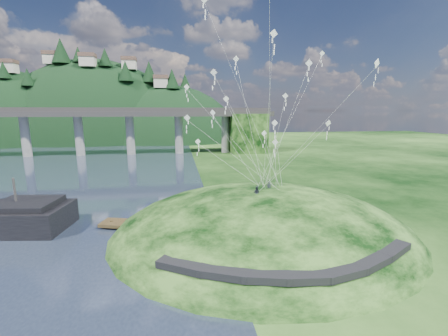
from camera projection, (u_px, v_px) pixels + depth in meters
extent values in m
plane|color=black|center=(196.00, 244.00, 31.93)|extent=(320.00, 320.00, 0.00)
ellipsoid|color=black|center=(263.00, 244.00, 35.37)|extent=(36.00, 32.00, 13.00)
cube|color=black|center=(183.00, 265.00, 23.56)|extent=(4.32, 3.62, 0.71)
cube|color=black|center=(223.00, 272.00, 22.41)|extent=(4.10, 2.97, 0.61)
cube|color=black|center=(266.00, 276.00, 21.89)|extent=(3.85, 2.37, 0.62)
cube|color=black|center=(307.00, 276.00, 21.92)|extent=(3.62, 1.83, 0.66)
cube|color=black|center=(344.00, 271.00, 22.57)|extent=(3.82, 2.27, 0.68)
cube|color=black|center=(372.00, 261.00, 23.93)|extent=(4.11, 2.97, 0.71)
cube|color=black|center=(392.00, 249.00, 25.89)|extent=(4.26, 3.43, 0.66)
cube|color=#2D2B2B|center=(14.00, 114.00, 89.80)|extent=(160.00, 9.00, 1.60)
cube|color=#2D2B2B|center=(13.00, 109.00, 89.54)|extent=(160.00, 0.40, 1.20)
cube|color=#2D2B2B|center=(20.00, 109.00, 93.71)|extent=(160.00, 0.40, 1.20)
cylinder|color=gray|center=(25.00, 136.00, 91.40)|extent=(2.60, 2.60, 13.00)
cylinder|color=gray|center=(79.00, 135.00, 93.76)|extent=(2.60, 2.60, 13.00)
cylinder|color=gray|center=(130.00, 134.00, 96.12)|extent=(2.60, 2.60, 13.00)
cylinder|color=gray|center=(179.00, 134.00, 98.48)|extent=(2.60, 2.60, 13.00)
cylinder|color=gray|center=(225.00, 133.00, 100.84)|extent=(2.60, 2.60, 13.00)
cube|color=black|center=(247.00, 133.00, 101.98)|extent=(12.00, 11.00, 13.00)
ellipsoid|color=black|center=(10.00, 159.00, 138.00)|extent=(84.00, 60.00, 80.00)
ellipsoid|color=black|center=(100.00, 151.00, 149.23)|extent=(96.00, 68.00, 88.00)
ellipsoid|color=black|center=(171.00, 160.00, 147.55)|extent=(76.00, 56.00, 72.00)
cone|color=black|center=(3.00, 70.00, 119.58)|extent=(5.08, 5.08, 6.69)
cone|color=black|center=(28.00, 77.00, 120.58)|extent=(5.29, 5.29, 6.96)
cone|color=black|center=(61.00, 51.00, 128.18)|extent=(8.01, 8.01, 10.54)
cone|color=black|center=(78.00, 54.00, 128.96)|extent=(4.97, 4.97, 6.54)
cone|color=black|center=(105.00, 57.00, 128.96)|extent=(5.83, 5.83, 7.67)
cone|color=black|center=(125.00, 71.00, 126.66)|extent=(6.47, 6.47, 8.51)
cone|color=black|center=(149.00, 72.00, 134.65)|extent=(7.13, 7.13, 9.38)
cone|color=black|center=(172.00, 79.00, 132.01)|extent=(6.56, 6.56, 8.63)
cone|color=black|center=(185.00, 81.00, 138.37)|extent=(4.88, 4.88, 6.42)
cube|color=beige|center=(8.00, 68.00, 124.06)|extent=(6.00, 5.00, 4.00)
cube|color=brown|center=(8.00, 61.00, 123.56)|extent=(6.40, 5.40, 1.60)
cube|color=beige|center=(52.00, 60.00, 131.28)|extent=(6.00, 5.00, 4.00)
cube|color=brown|center=(51.00, 53.00, 130.78)|extent=(6.40, 5.40, 1.60)
cube|color=beige|center=(88.00, 62.00, 126.43)|extent=(6.00, 5.00, 4.00)
cube|color=brown|center=(87.00, 55.00, 125.92)|extent=(6.40, 5.40, 1.60)
cube|color=beige|center=(129.00, 65.00, 134.71)|extent=(6.00, 5.00, 4.00)
cube|color=brown|center=(129.00, 59.00, 134.20)|extent=(6.40, 5.40, 1.60)
cube|color=beige|center=(161.00, 83.00, 132.58)|extent=(6.00, 5.00, 4.00)
cube|color=brown|center=(161.00, 77.00, 132.07)|extent=(6.40, 5.40, 1.60)
cube|color=black|center=(26.00, 204.00, 35.14)|extent=(7.37, 6.42, 0.67)
cylinder|color=#2D2B2B|center=(15.00, 192.00, 34.85)|extent=(0.27, 0.27, 3.33)
cube|color=#362916|center=(164.00, 225.00, 35.72)|extent=(15.71, 6.72, 0.39)
cylinder|color=#362916|center=(112.00, 225.00, 36.60)|extent=(0.34, 0.34, 1.12)
cylinder|color=#362916|center=(138.00, 226.00, 36.19)|extent=(0.34, 0.34, 1.12)
cylinder|color=#362916|center=(165.00, 228.00, 35.77)|extent=(0.34, 0.34, 1.12)
cylinder|color=#362916|center=(192.00, 229.00, 35.35)|extent=(0.34, 0.34, 1.12)
cylinder|color=#362916|center=(220.00, 230.00, 34.93)|extent=(0.34, 0.34, 1.12)
imported|color=#262A33|center=(269.00, 181.00, 35.47)|extent=(0.63, 0.47, 1.55)
imported|color=#262A33|center=(257.00, 186.00, 33.18)|extent=(0.94, 0.91, 1.52)
cube|color=white|center=(285.00, 96.00, 36.92)|extent=(0.69, 0.31, 0.73)
cube|color=white|center=(285.00, 100.00, 37.01)|extent=(0.10, 0.04, 0.42)
cube|color=white|center=(285.00, 104.00, 37.11)|extent=(0.10, 0.04, 0.42)
cube|color=white|center=(285.00, 109.00, 37.21)|extent=(0.10, 0.04, 0.42)
cube|color=white|center=(275.00, 123.00, 38.88)|extent=(0.72, 0.56, 0.86)
cube|color=white|center=(275.00, 128.00, 39.00)|extent=(0.11, 0.07, 0.50)
cube|color=white|center=(274.00, 132.00, 39.11)|extent=(0.11, 0.07, 0.50)
cube|color=white|center=(274.00, 137.00, 39.23)|extent=(0.11, 0.07, 0.50)
cube|color=white|center=(214.00, 72.00, 29.61)|extent=(0.69, 0.26, 0.68)
cube|color=white|center=(214.00, 78.00, 29.71)|extent=(0.09, 0.02, 0.41)
cube|color=white|center=(214.00, 83.00, 29.80)|extent=(0.09, 0.02, 0.41)
cube|color=white|center=(214.00, 88.00, 29.90)|extent=(0.09, 0.02, 0.41)
cube|color=white|center=(226.00, 99.00, 35.09)|extent=(0.74, 0.20, 0.73)
cube|color=white|center=(226.00, 103.00, 35.19)|extent=(0.10, 0.04, 0.43)
cube|color=white|center=(226.00, 108.00, 35.29)|extent=(0.10, 0.04, 0.43)
cube|color=white|center=(226.00, 112.00, 35.39)|extent=(0.10, 0.04, 0.43)
cube|color=white|center=(204.00, 5.00, 30.28)|extent=(0.11, 0.03, 0.48)
cube|color=white|center=(204.00, 12.00, 30.39)|extent=(0.11, 0.03, 0.48)
cube|color=white|center=(204.00, 18.00, 30.50)|extent=(0.11, 0.03, 0.48)
cube|color=white|center=(309.00, 63.00, 32.57)|extent=(0.66, 0.52, 0.78)
cube|color=white|center=(309.00, 69.00, 32.67)|extent=(0.10, 0.06, 0.47)
cube|color=white|center=(308.00, 74.00, 32.78)|extent=(0.10, 0.06, 0.47)
cube|color=white|center=(308.00, 79.00, 32.89)|extent=(0.10, 0.06, 0.47)
cube|color=white|center=(198.00, 142.00, 39.80)|extent=(0.74, 0.35, 0.78)
cube|color=white|center=(198.00, 146.00, 39.90)|extent=(0.10, 0.07, 0.46)
cube|color=white|center=(198.00, 150.00, 40.01)|extent=(0.10, 0.07, 0.46)
cube|color=white|center=(198.00, 154.00, 40.11)|extent=(0.10, 0.07, 0.46)
cube|color=white|center=(187.00, 118.00, 36.13)|extent=(0.78, 0.27, 0.76)
cube|color=white|center=(187.00, 122.00, 36.24)|extent=(0.10, 0.04, 0.45)
cube|color=white|center=(187.00, 127.00, 36.34)|extent=(0.10, 0.04, 0.45)
cube|color=white|center=(187.00, 132.00, 36.44)|extent=(0.10, 0.04, 0.45)
cube|color=white|center=(377.00, 63.00, 25.07)|extent=(0.72, 0.43, 0.80)
cube|color=white|center=(376.00, 70.00, 25.18)|extent=(0.09, 0.08, 0.47)
cube|color=white|center=(376.00, 77.00, 25.29)|extent=(0.09, 0.08, 0.47)
cube|color=white|center=(375.00, 84.00, 25.40)|extent=(0.09, 0.08, 0.47)
cube|color=white|center=(236.00, 59.00, 39.08)|extent=(0.79, 0.32, 0.80)
cube|color=white|center=(236.00, 64.00, 39.19)|extent=(0.11, 0.03, 0.48)
cube|color=white|center=(236.00, 68.00, 39.30)|extent=(0.11, 0.03, 0.48)
cube|color=white|center=(236.00, 73.00, 39.41)|extent=(0.11, 0.03, 0.48)
cube|color=white|center=(274.00, 34.00, 26.21)|extent=(0.74, 0.18, 0.74)
cube|color=white|center=(274.00, 40.00, 26.31)|extent=(0.10, 0.05, 0.43)
cube|color=white|center=(273.00, 46.00, 26.41)|extent=(0.10, 0.05, 0.43)
cube|color=white|center=(273.00, 53.00, 26.51)|extent=(0.10, 0.05, 0.43)
cube|color=white|center=(187.00, 87.00, 36.93)|extent=(0.71, 0.24, 0.72)
cube|color=white|center=(187.00, 91.00, 37.02)|extent=(0.09, 0.06, 0.42)
cube|color=white|center=(187.00, 96.00, 37.12)|extent=(0.09, 0.06, 0.42)
cube|color=white|center=(187.00, 100.00, 37.22)|extent=(0.09, 0.06, 0.42)
cube|color=white|center=(275.00, 142.00, 38.05)|extent=(0.78, 0.27, 0.79)
cube|color=white|center=(275.00, 146.00, 38.15)|extent=(0.10, 0.03, 0.46)
cube|color=white|center=(275.00, 151.00, 38.26)|extent=(0.10, 0.03, 0.46)
cube|color=white|center=(275.00, 155.00, 38.37)|extent=(0.10, 0.03, 0.46)
cube|color=white|center=(213.00, 113.00, 39.40)|extent=(0.63, 0.60, 0.81)
cube|color=white|center=(213.00, 117.00, 39.51)|extent=(0.10, 0.07, 0.48)
cube|color=white|center=(213.00, 122.00, 39.62)|extent=(0.10, 0.07, 0.48)
cube|color=white|center=(213.00, 126.00, 39.73)|extent=(0.10, 0.07, 0.48)
cube|color=white|center=(328.00, 123.00, 37.07)|extent=(0.83, 0.28, 0.83)
cube|color=white|center=(328.00, 128.00, 37.18)|extent=(0.10, 0.08, 0.50)
cube|color=white|center=(328.00, 133.00, 37.30)|extent=(0.10, 0.08, 0.50)
cube|color=white|center=(327.00, 138.00, 37.41)|extent=(0.10, 0.08, 0.50)
cube|color=white|center=(322.00, 53.00, 39.46)|extent=(0.70, 0.17, 0.69)
cube|color=white|center=(322.00, 57.00, 39.55)|extent=(0.09, 0.03, 0.41)
cube|color=white|center=(322.00, 61.00, 39.64)|extent=(0.09, 0.03, 0.41)
cube|color=white|center=(321.00, 65.00, 39.74)|extent=(0.09, 0.03, 0.41)
cube|color=white|center=(264.00, 133.00, 40.39)|extent=(0.78, 0.27, 0.80)
cube|color=white|center=(264.00, 137.00, 40.50)|extent=(0.10, 0.06, 0.46)
cube|color=white|center=(264.00, 142.00, 40.61)|extent=(0.10, 0.06, 0.46)
cube|color=white|center=(264.00, 146.00, 40.71)|extent=(0.10, 0.06, 0.46)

